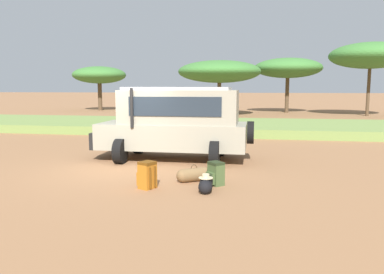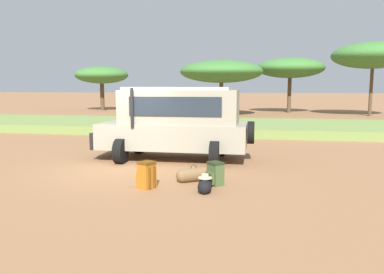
{
  "view_description": "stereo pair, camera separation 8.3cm",
  "coord_description": "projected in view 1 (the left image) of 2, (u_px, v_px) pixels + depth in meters",
  "views": [
    {
      "loc": [
        3.96,
        -10.77,
        2.43
      ],
      "look_at": [
        2.1,
        -0.18,
        1.0
      ],
      "focal_mm": 35.0,
      "sensor_mm": 36.0,
      "label": 1
    },
    {
      "loc": [
        4.05,
        -10.76,
        2.43
      ],
      "look_at": [
        2.1,
        -0.18,
        1.0
      ],
      "focal_mm": 35.0,
      "sensor_mm": 36.0,
      "label": 2
    }
  ],
  "objects": [
    {
      "name": "acacia_tree_right_mid",
      "position": [
        371.0,
        56.0,
        31.36
      ],
      "size": [
        6.73,
        6.77,
        6.16
      ],
      "color": "brown",
      "rests_on": "ground_plane"
    },
    {
      "name": "duffel_bag_soft_canvas",
      "position": [
        194.0,
        175.0,
        9.72
      ],
      "size": [
        0.86,
        0.66,
        0.45
      ],
      "color": "brown",
      "rests_on": "ground_plane"
    },
    {
      "name": "backpack_beside_front_wheel",
      "position": [
        147.0,
        175.0,
        9.04
      ],
      "size": [
        0.49,
        0.47,
        0.66
      ],
      "color": "#B26619",
      "rests_on": "ground_plane"
    },
    {
      "name": "duffel_bag_low_black_case",
      "position": [
        206.0,
        184.0,
        8.87
      ],
      "size": [
        0.37,
        0.95,
        0.42
      ],
      "color": "black",
      "rests_on": "ground_plane"
    },
    {
      "name": "backpack_cluster_center",
      "position": [
        216.0,
        174.0,
        9.34
      ],
      "size": [
        0.49,
        0.48,
        0.59
      ],
      "color": "#42562D",
      "rests_on": "ground_plane"
    },
    {
      "name": "grass_bank",
      "position": [
        188.0,
        126.0,
        21.76
      ],
      "size": [
        120.0,
        7.0,
        0.44
      ],
      "color": "olive",
      "rests_on": "ground_plane"
    },
    {
      "name": "safari_vehicle",
      "position": [
        176.0,
        121.0,
        12.54
      ],
      "size": [
        5.36,
        2.76,
        2.44
      ],
      "color": "gray",
      "rests_on": "ground_plane"
    },
    {
      "name": "acacia_tree_far_left",
      "position": [
        99.0,
        75.0,
        39.42
      ],
      "size": [
        5.61,
        5.36,
        4.62
      ],
      "color": "brown",
      "rests_on": "ground_plane"
    },
    {
      "name": "acacia_tree_centre_back",
      "position": [
        288.0,
        68.0,
        35.81
      ],
      "size": [
        6.45,
        5.91,
        5.22
      ],
      "color": "brown",
      "rests_on": "ground_plane"
    },
    {
      "name": "ground_plane",
      "position": [
        126.0,
        167.0,
        11.52
      ],
      "size": [
        320.0,
        320.0,
        0.0
      ],
      "primitive_type": "plane",
      "color": "#936642"
    },
    {
      "name": "acacia_tree_left_mid",
      "position": [
        219.0,
        72.0,
        32.27
      ],
      "size": [
        7.12,
        7.59,
        4.73
      ],
      "color": "brown",
      "rests_on": "ground_plane"
    }
  ]
}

